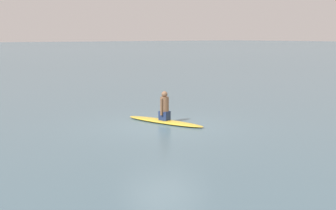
# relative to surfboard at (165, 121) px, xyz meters

# --- Properties ---
(ground_plane) EXTENTS (400.00, 400.00, 0.00)m
(ground_plane) POSITION_rel_surfboard_xyz_m (-0.40, -0.49, -0.05)
(ground_plane) COLOR slate
(surfboard) EXTENTS (1.49, 3.23, 0.10)m
(surfboard) POSITION_rel_surfboard_xyz_m (0.00, 0.00, 0.00)
(surfboard) COLOR gold
(surfboard) RESTS_ON ground
(person_paddler) EXTENTS (0.44, 0.39, 1.00)m
(person_paddler) POSITION_rel_surfboard_xyz_m (-0.00, 0.00, 0.50)
(person_paddler) COLOR navy
(person_paddler) RESTS_ON surfboard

